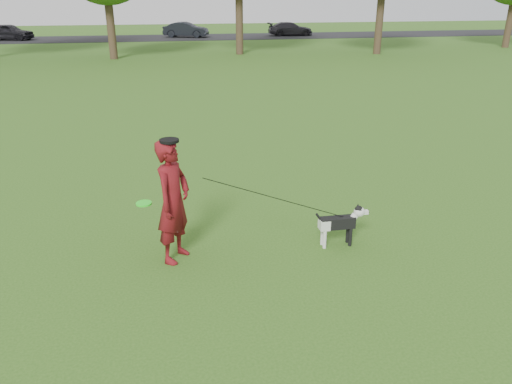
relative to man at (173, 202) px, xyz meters
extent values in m
plane|color=#285116|center=(1.25, 0.16, -0.96)|extent=(120.00, 120.00, 0.00)
cube|color=black|center=(1.25, 40.16, -0.95)|extent=(120.00, 7.00, 0.02)
imported|color=#600D11|center=(0.00, 0.00, 0.00)|extent=(0.76, 0.84, 1.92)
cube|color=black|center=(2.59, -0.06, -0.55)|extent=(0.58, 0.18, 0.19)
cube|color=silver|center=(2.37, -0.06, -0.56)|extent=(0.16, 0.18, 0.17)
cylinder|color=silver|center=(2.37, -0.12, -0.80)|extent=(0.06, 0.06, 0.31)
cylinder|color=silver|center=(2.37, 0.00, -0.80)|extent=(0.06, 0.06, 0.31)
cylinder|color=black|center=(2.81, -0.12, -0.80)|extent=(0.06, 0.06, 0.31)
cylinder|color=black|center=(2.81, 0.00, -0.80)|extent=(0.06, 0.06, 0.31)
cylinder|color=silver|center=(2.85, -0.06, -0.50)|extent=(0.19, 0.12, 0.20)
sphere|color=silver|center=(2.96, -0.06, -0.39)|extent=(0.18, 0.18, 0.18)
sphere|color=black|center=(2.95, -0.06, -0.35)|extent=(0.14, 0.14, 0.14)
cube|color=silver|center=(3.05, -0.06, -0.41)|extent=(0.12, 0.07, 0.06)
sphere|color=black|center=(3.11, -0.06, -0.41)|extent=(0.04, 0.04, 0.04)
cone|color=black|center=(2.95, -0.11, -0.30)|extent=(0.06, 0.06, 0.07)
cone|color=black|center=(2.95, -0.01, -0.30)|extent=(0.06, 0.06, 0.07)
cylinder|color=black|center=(2.32, -0.06, -0.49)|extent=(0.20, 0.04, 0.26)
cylinder|color=black|center=(2.79, -0.06, -0.50)|extent=(0.13, 0.13, 0.02)
imported|color=black|center=(-12.30, 40.16, -0.27)|extent=(4.21, 2.60, 1.34)
imported|color=black|center=(2.53, 40.16, -0.29)|extent=(4.19, 2.59, 1.30)
imported|color=black|center=(12.16, 40.16, -0.34)|extent=(4.16, 1.76, 1.20)
cylinder|color=#23F61F|center=(-0.42, -0.14, 0.07)|extent=(0.23, 0.23, 0.02)
cylinder|color=black|center=(0.00, 0.00, 0.95)|extent=(0.28, 0.28, 0.04)
cylinder|color=#38281C|center=(-2.75, 25.66, 1.14)|extent=(0.48, 0.48, 4.20)
cylinder|color=#38281C|center=(5.25, 26.66, 1.56)|extent=(0.48, 0.48, 5.04)
cylinder|color=#38281C|center=(14.25, 25.16, 1.45)|extent=(0.48, 0.48, 4.83)
cylinder|color=#38281C|center=(25.25, 27.16, 1.03)|extent=(0.48, 0.48, 3.99)
camera|label=1|loc=(-0.07, -6.98, 2.93)|focal=35.00mm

